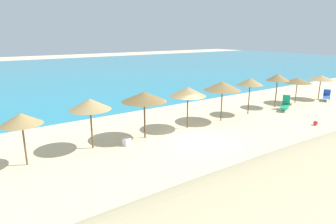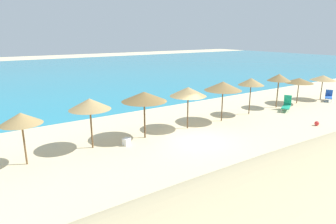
{
  "view_description": "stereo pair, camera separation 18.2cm",
  "coord_description": "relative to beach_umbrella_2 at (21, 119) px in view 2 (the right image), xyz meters",
  "views": [
    {
      "loc": [
        -10.61,
        -12.41,
        6.08
      ],
      "look_at": [
        -0.87,
        1.53,
        1.51
      ],
      "focal_mm": 30.96,
      "sensor_mm": 36.0,
      "label": 1
    },
    {
      "loc": [
        -10.46,
        -12.51,
        6.08
      ],
      "look_at": [
        -0.87,
        1.53,
        1.51
      ],
      "focal_mm": 30.96,
      "sensor_mm": 36.0,
      "label": 2
    }
  ],
  "objects": [
    {
      "name": "beach_ball",
      "position": [
        17.56,
        -4.57,
        -2.14
      ],
      "size": [
        0.31,
        0.31,
        0.31
      ],
      "primitive_type": "sphere",
      "color": "red",
      "rests_on": "ground_plane"
    },
    {
      "name": "beach_umbrella_4",
      "position": [
        6.59,
        0.02,
        0.24
      ],
      "size": [
        2.69,
        2.69,
        2.84
      ],
      "color": "brown",
      "rests_on": "ground_plane"
    },
    {
      "name": "beach_umbrella_2",
      "position": [
        0.0,
        0.0,
        0.0
      ],
      "size": [
        1.91,
        1.91,
        2.58
      ],
      "color": "brown",
      "rests_on": "ground_plane"
    },
    {
      "name": "sea_water",
      "position": [
        8.83,
        35.15,
        -2.3
      ],
      "size": [
        160.0,
        58.53,
        0.01
      ],
      "primitive_type": "cube",
      "color": "teal",
      "rests_on": "ground_plane"
    },
    {
      "name": "lounge_chair_0",
      "position": [
        26.01,
        -0.96,
        -1.86
      ],
      "size": [
        1.59,
        1.2,
        0.99
      ],
      "rotation": [
        0.0,
        0.0,
        2.04
      ],
      "color": "blue",
      "rests_on": "ground_plane"
    },
    {
      "name": "beach_umbrella_6",
      "position": [
        12.93,
        -0.06,
        0.27
      ],
      "size": [
        2.65,
        2.65,
        2.88
      ],
      "color": "brown",
      "rests_on": "ground_plane"
    },
    {
      "name": "beach_umbrella_8",
      "position": [
        19.72,
        0.22,
        0.28
      ],
      "size": [
        1.93,
        1.93,
        2.88
      ],
      "color": "brown",
      "rests_on": "ground_plane"
    },
    {
      "name": "cooler_box",
      "position": [
        5.13,
        -0.44,
        -2.1
      ],
      "size": [
        0.51,
        0.45,
        0.4
      ],
      "primitive_type": "cube",
      "rotation": [
        0.0,
        0.0,
        0.35
      ],
      "color": "white",
      "rests_on": "ground_plane"
    },
    {
      "name": "beach_umbrella_10",
      "position": [
        26.02,
        -0.19,
        -0.21
      ],
      "size": [
        2.29,
        2.29,
        2.33
      ],
      "color": "brown",
      "rests_on": "ground_plane"
    },
    {
      "name": "beach_umbrella_5",
      "position": [
        9.86,
        0.01,
        0.18
      ],
      "size": [
        2.4,
        2.4,
        2.79
      ],
      "color": "brown",
      "rests_on": "ground_plane"
    },
    {
      "name": "ground_plane",
      "position": [
        8.83,
        -1.99,
        -2.3
      ],
      "size": [
        160.0,
        160.0,
        0.0
      ],
      "primitive_type": "plane",
      "color": "beige"
    },
    {
      "name": "beach_umbrella_9",
      "position": [
        22.58,
        0.12,
        -0.22
      ],
      "size": [
        2.46,
        2.46,
        2.31
      ],
      "color": "brown",
      "rests_on": "ground_plane"
    },
    {
      "name": "lounge_chair_1",
      "position": [
        19.51,
        -0.88,
        -1.82
      ],
      "size": [
        1.65,
        1.22,
        1.22
      ],
      "rotation": [
        0.0,
        0.0,
        2.04
      ],
      "color": "#199972",
      "rests_on": "ground_plane"
    },
    {
      "name": "beach_umbrella_7",
      "position": [
        16.04,
        0.07,
        0.27
      ],
      "size": [
        1.97,
        1.97,
        2.86
      ],
      "color": "brown",
      "rests_on": "ground_plane"
    },
    {
      "name": "beach_umbrella_3",
      "position": [
        3.38,
        0.24,
        0.19
      ],
      "size": [
        2.24,
        2.24,
        2.79
      ],
      "color": "brown",
      "rests_on": "ground_plane"
    }
  ]
}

